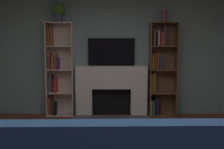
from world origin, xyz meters
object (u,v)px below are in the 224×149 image
object	(u,v)px
fireplace	(112,89)
vase_with_flowers	(165,15)
bookshelf_right	(161,69)
bookshelf_left	(58,71)
potted_plant	(59,11)
tv	(112,52)

from	to	relation	value
fireplace	vase_with_flowers	distance (m)	1.89
bookshelf_right	vase_with_flowers	xyz separation A→B (m)	(0.06, -0.04, 1.13)
bookshelf_left	bookshelf_right	bearing A→B (deg)	-0.28
bookshelf_left	vase_with_flowers	size ratio (longest dim) A/B	4.21
bookshelf_right	potted_plant	xyz separation A→B (m)	(-2.10, -0.04, 1.20)
tv	bookshelf_left	size ratio (longest dim) A/B	0.50
tv	potted_plant	bearing A→B (deg)	-173.66
fireplace	bookshelf_left	xyz separation A→B (m)	(-1.14, 0.03, 0.38)
vase_with_flowers	bookshelf_right	bearing A→B (deg)	143.67
tv	vase_with_flowers	bearing A→B (deg)	-6.34
fireplace	tv	distance (m)	0.79
potted_plant	vase_with_flowers	world-z (taller)	vase_with_flowers
fireplace	vase_with_flowers	bearing A→B (deg)	-1.10
fireplace	tv	xyz separation A→B (m)	(0.00, 0.10, 0.78)
bookshelf_left	vase_with_flowers	world-z (taller)	vase_with_flowers
tv	potted_plant	distance (m)	1.37
potted_plant	vase_with_flowers	distance (m)	2.16
bookshelf_left	fireplace	bearing A→B (deg)	-1.72
fireplace	potted_plant	world-z (taller)	potted_plant
bookshelf_left	vase_with_flowers	distance (m)	2.51
bookshelf_right	potted_plant	distance (m)	2.42
bookshelf_left	potted_plant	distance (m)	1.24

